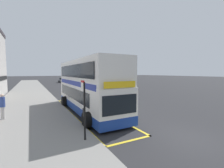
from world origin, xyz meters
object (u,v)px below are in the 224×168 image
parked_car_silver_ahead (75,81)px  pedestrian_waiting_near_sign (2,105)px  bus_stop_sign (84,105)px  parked_car_silver_far (84,85)px  double_decker_bus (87,88)px  parked_car_grey_distant (62,80)px

parked_car_silver_ahead → pedestrian_waiting_near_sign: (-13.67, -32.80, 0.31)m
bus_stop_sign → parked_car_silver_far: 23.92m
pedestrian_waiting_near_sign → double_decker_bus: bearing=-0.9°
bus_stop_sign → pedestrian_waiting_near_sign: bus_stop_sign is taller
parked_car_silver_far → parked_car_grey_distant: bearing=-87.9°
double_decker_bus → bus_stop_sign: double_decker_bus is taller
parked_car_silver_far → bus_stop_sign: bearing=74.5°
bus_stop_sign → parked_car_grey_distant: bus_stop_sign is taller
bus_stop_sign → parked_car_silver_far: size_ratio=0.68×
bus_stop_sign → parked_car_grey_distant: 47.74m
bus_stop_sign → pedestrian_waiting_near_sign: (-4.00, 5.78, -0.69)m
parked_car_silver_ahead → double_decker_bus: bearing=75.5°
double_decker_bus → pedestrian_waiting_near_sign: 6.19m
parked_car_grey_distant → parked_car_silver_ahead: size_ratio=1.00×
bus_stop_sign → parked_car_silver_ahead: size_ratio=0.68×
bus_stop_sign → double_decker_bus: bearing=69.6°
parked_car_grey_distant → double_decker_bus: bearing=-96.2°
bus_stop_sign → parked_car_silver_far: bus_stop_sign is taller
parked_car_silver_far → pedestrian_waiting_near_sign: size_ratio=2.36×
parked_car_silver_far → parked_car_grey_distant: 24.40m
parked_car_silver_ahead → parked_car_grey_distant: bearing=-76.7°
bus_stop_sign → parked_car_silver_ahead: bearing=75.9°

